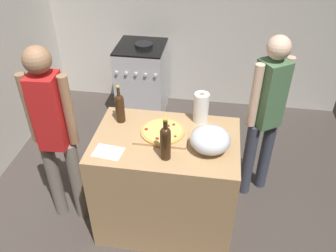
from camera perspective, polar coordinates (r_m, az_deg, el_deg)
name	(u,v)px	position (r m, az deg, el deg)	size (l,w,h in m)	color
ground_plane	(168,167)	(3.82, -0.03, -6.65)	(4.02, 3.39, 0.02)	#3F3833
kitchen_wall_rear	(186,4)	(4.43, 2.95, 19.21)	(4.02, 0.10, 2.60)	beige
counter	(166,182)	(2.97, -0.29, -9.20)	(1.12, 0.74, 0.93)	tan
cutting_board	(163,133)	(2.70, -0.89, -1.22)	(0.40, 0.32, 0.02)	tan
pizza	(163,131)	(2.69, -0.89, -0.87)	(0.34, 0.34, 0.03)	tan
mixing_bowl	(210,140)	(2.53, 6.89, -2.22)	(0.30, 0.30, 0.18)	#B2B2B7
paper_towel_roll	(201,108)	(2.80, 5.43, 2.96)	(0.12, 0.12, 0.26)	white
wine_bottle_amber	(165,141)	(2.40, -0.42, -2.50)	(0.08, 0.08, 0.34)	#331E0F
wine_bottle_dark	(120,107)	(2.81, -7.87, 3.12)	(0.07, 0.07, 0.33)	#331E0F
recipe_sheet	(108,152)	(2.58, -9.74, -4.20)	(0.21, 0.15, 0.00)	white
stove	(142,80)	(4.46, -4.22, 7.57)	(0.58, 0.62, 0.95)	#B7B7BC
person_in_stripes	(54,131)	(2.86, -18.12, -0.79)	(0.37, 0.21, 1.65)	slate
person_in_red	(266,112)	(3.12, 15.72, 2.26)	(0.33, 0.28, 1.60)	#383D4C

